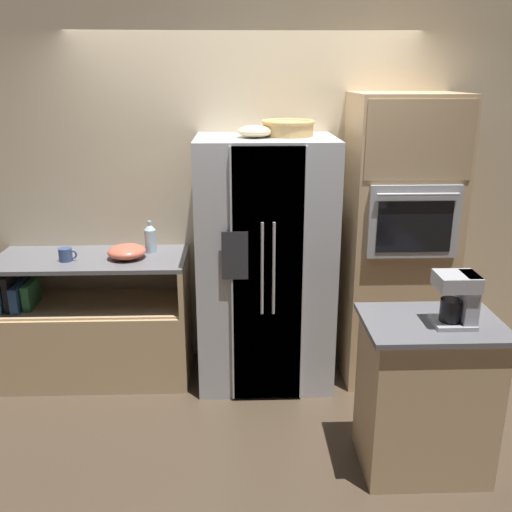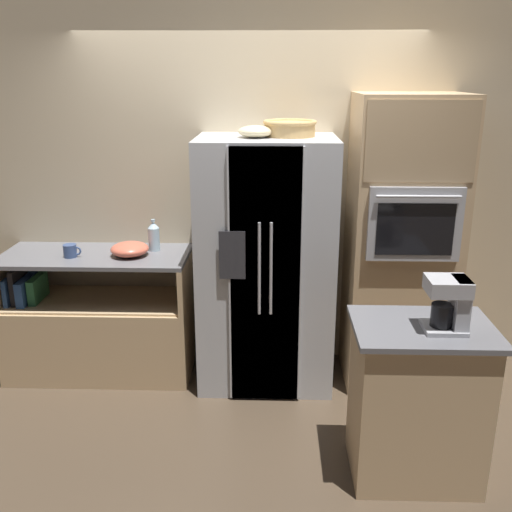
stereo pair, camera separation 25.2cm
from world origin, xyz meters
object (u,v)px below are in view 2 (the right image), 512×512
object	(u,v)px
bottle_tall	(154,236)
mixing_bowl	(130,249)
mug	(70,251)
fruit_bowl	(255,131)
wall_oven	(401,244)
wicker_basket	(290,128)
coffee_maker	(451,302)
refrigerator	(266,264)

from	to	relation	value
bottle_tall	mixing_bowl	distance (m)	0.21
mug	fruit_bowl	bearing A→B (deg)	0.04
bottle_tall	wall_oven	bearing A→B (deg)	-4.09
wicker_basket	coffee_maker	xyz separation A→B (m)	(0.82, -1.19, -0.78)
fruit_bowl	coffee_maker	xyz separation A→B (m)	(1.05, -1.10, -0.76)
wall_oven	mixing_bowl	bearing A→B (deg)	-179.68
mug	coffee_maker	distance (m)	2.63
mixing_bowl	coffee_maker	size ratio (longest dim) A/B	0.95
mug	mixing_bowl	xyz separation A→B (m)	(0.42, 0.05, 0.00)
coffee_maker	wall_oven	bearing A→B (deg)	90.34
mixing_bowl	wall_oven	bearing A→B (deg)	0.32
mug	coffee_maker	size ratio (longest dim) A/B	0.45
fruit_bowl	mug	world-z (taller)	fruit_bowl
refrigerator	fruit_bowl	world-z (taller)	fruit_bowl
wall_oven	fruit_bowl	xyz separation A→B (m)	(-1.04, -0.06, 0.79)
wicker_basket	wall_oven	bearing A→B (deg)	-1.91
refrigerator	coffee_maker	distance (m)	1.50
wall_oven	wicker_basket	world-z (taller)	wall_oven
wall_oven	refrigerator	bearing A→B (deg)	-177.58
fruit_bowl	mixing_bowl	world-z (taller)	fruit_bowl
mug	mixing_bowl	distance (m)	0.42
wicker_basket	mixing_bowl	world-z (taller)	wicker_basket
coffee_maker	bottle_tall	bearing A→B (deg)	144.53
wall_oven	fruit_bowl	distance (m)	1.31
refrigerator	wall_oven	distance (m)	0.98
refrigerator	coffee_maker	xyz separation A→B (m)	(0.97, -1.12, 0.18)
wicker_basket	coffee_maker	bearing A→B (deg)	-55.48
mixing_bowl	refrigerator	bearing A→B (deg)	-1.74
refrigerator	bottle_tall	distance (m)	0.87
wall_oven	mug	world-z (taller)	wall_oven
refrigerator	coffee_maker	bearing A→B (deg)	-49.02
fruit_bowl	coffee_maker	bearing A→B (deg)	-46.48
bottle_tall	mixing_bowl	xyz separation A→B (m)	(-0.15, -0.14, -0.06)
wall_oven	fruit_bowl	bearing A→B (deg)	-176.82
coffee_maker	wicker_basket	bearing A→B (deg)	124.52
refrigerator	mug	xyz separation A→B (m)	(-1.41, -0.02, 0.09)
refrigerator	wall_oven	bearing A→B (deg)	2.42
wall_oven	mixing_bowl	xyz separation A→B (m)	(-1.96, -0.01, -0.05)
wicker_basket	fruit_bowl	bearing A→B (deg)	-159.82
wall_oven	bottle_tall	distance (m)	1.81
wall_oven	fruit_bowl	world-z (taller)	wall_oven
refrigerator	mixing_bowl	size ratio (longest dim) A/B	6.56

